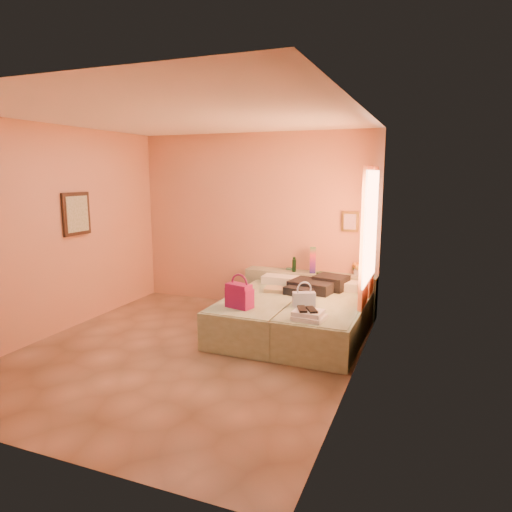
{
  "coord_description": "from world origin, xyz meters",
  "views": [
    {
      "loc": [
        2.73,
        -4.63,
        2.16
      ],
      "look_at": [
        0.57,
        0.85,
        1.09
      ],
      "focal_mm": 32.0,
      "sensor_mm": 36.0,
      "label": 1
    }
  ],
  "objects_px": {
    "bed_right": "(327,321)",
    "magenta_handbag": "(240,296)",
    "bed_left": "(263,313)",
    "blue_handbag": "(304,299)",
    "towel_stack": "(309,315)",
    "green_book": "(323,273)",
    "water_bottle": "(294,265)",
    "headboard_ledge": "(309,293)",
    "flower_vase": "(357,268)"
  },
  "relations": [
    {
      "from": "water_bottle",
      "to": "magenta_handbag",
      "type": "relative_size",
      "value": 0.68
    },
    {
      "from": "green_book",
      "to": "blue_handbag",
      "type": "relative_size",
      "value": 0.63
    },
    {
      "from": "flower_vase",
      "to": "water_bottle",
      "type": "bearing_deg",
      "value": -173.87
    },
    {
      "from": "headboard_ledge",
      "to": "magenta_handbag",
      "type": "height_order",
      "value": "magenta_handbag"
    },
    {
      "from": "flower_vase",
      "to": "headboard_ledge",
      "type": "bearing_deg",
      "value": -175.39
    },
    {
      "from": "flower_vase",
      "to": "magenta_handbag",
      "type": "xyz_separation_m",
      "value": [
        -1.18,
        -1.73,
        -0.11
      ]
    },
    {
      "from": "magenta_handbag",
      "to": "bed_right",
      "type": "bearing_deg",
      "value": 46.72
    },
    {
      "from": "magenta_handbag",
      "to": "towel_stack",
      "type": "relative_size",
      "value": 0.94
    },
    {
      "from": "water_bottle",
      "to": "flower_vase",
      "type": "xyz_separation_m",
      "value": [
        0.96,
        0.1,
        0.0
      ]
    },
    {
      "from": "bed_right",
      "to": "flower_vase",
      "type": "xyz_separation_m",
      "value": [
        0.19,
        1.11,
        0.52
      ]
    },
    {
      "from": "green_book",
      "to": "headboard_ledge",
      "type": "bearing_deg",
      "value": 175.49
    },
    {
      "from": "bed_left",
      "to": "water_bottle",
      "type": "height_order",
      "value": "water_bottle"
    },
    {
      "from": "headboard_ledge",
      "to": "blue_handbag",
      "type": "distance_m",
      "value": 1.37
    },
    {
      "from": "headboard_ledge",
      "to": "towel_stack",
      "type": "height_order",
      "value": "headboard_ledge"
    },
    {
      "from": "headboard_ledge",
      "to": "magenta_handbag",
      "type": "bearing_deg",
      "value": -105.47
    },
    {
      "from": "water_bottle",
      "to": "green_book",
      "type": "height_order",
      "value": "water_bottle"
    },
    {
      "from": "headboard_ledge",
      "to": "blue_handbag",
      "type": "relative_size",
      "value": 7.25
    },
    {
      "from": "flower_vase",
      "to": "blue_handbag",
      "type": "xyz_separation_m",
      "value": [
        -0.44,
        -1.38,
        -0.18
      ]
    },
    {
      "from": "blue_handbag",
      "to": "towel_stack",
      "type": "xyz_separation_m",
      "value": [
        0.2,
        -0.5,
        -0.04
      ]
    },
    {
      "from": "water_bottle",
      "to": "flower_vase",
      "type": "distance_m",
      "value": 0.96
    },
    {
      "from": "bed_left",
      "to": "flower_vase",
      "type": "height_order",
      "value": "flower_vase"
    },
    {
      "from": "bed_right",
      "to": "towel_stack",
      "type": "xyz_separation_m",
      "value": [
        -0.05,
        -0.77,
        0.3
      ]
    },
    {
      "from": "headboard_ledge",
      "to": "flower_vase",
      "type": "distance_m",
      "value": 0.84
    },
    {
      "from": "flower_vase",
      "to": "towel_stack",
      "type": "relative_size",
      "value": 0.66
    },
    {
      "from": "green_book",
      "to": "bed_right",
      "type": "bearing_deg",
      "value": -60.62
    },
    {
      "from": "towel_stack",
      "to": "bed_left",
      "type": "bearing_deg",
      "value": 138.14
    },
    {
      "from": "water_bottle",
      "to": "blue_handbag",
      "type": "relative_size",
      "value": 0.79
    },
    {
      "from": "magenta_handbag",
      "to": "blue_handbag",
      "type": "distance_m",
      "value": 0.82
    },
    {
      "from": "bed_right",
      "to": "magenta_handbag",
      "type": "distance_m",
      "value": 1.23
    },
    {
      "from": "bed_left",
      "to": "bed_right",
      "type": "height_order",
      "value": "same"
    },
    {
      "from": "flower_vase",
      "to": "magenta_handbag",
      "type": "distance_m",
      "value": 2.09
    },
    {
      "from": "flower_vase",
      "to": "green_book",
      "type": "bearing_deg",
      "value": -164.91
    },
    {
      "from": "headboard_ledge",
      "to": "bed_right",
      "type": "bearing_deg",
      "value": -63.43
    },
    {
      "from": "magenta_handbag",
      "to": "towel_stack",
      "type": "bearing_deg",
      "value": 5.74
    },
    {
      "from": "headboard_ledge",
      "to": "green_book",
      "type": "xyz_separation_m",
      "value": [
        0.23,
        -0.07,
        0.34
      ]
    },
    {
      "from": "flower_vase",
      "to": "towel_stack",
      "type": "distance_m",
      "value": 1.9
    },
    {
      "from": "bed_right",
      "to": "towel_stack",
      "type": "relative_size",
      "value": 5.71
    },
    {
      "from": "magenta_handbag",
      "to": "towel_stack",
      "type": "xyz_separation_m",
      "value": [
        0.94,
        -0.15,
        -0.1
      ]
    },
    {
      "from": "bed_left",
      "to": "towel_stack",
      "type": "xyz_separation_m",
      "value": [
        0.85,
        -0.77,
        0.3
      ]
    },
    {
      "from": "headboard_ledge",
      "to": "magenta_handbag",
      "type": "relative_size",
      "value": 6.22
    },
    {
      "from": "magenta_handbag",
      "to": "flower_vase",
      "type": "bearing_deg",
      "value": 70.34
    },
    {
      "from": "water_bottle",
      "to": "blue_handbag",
      "type": "distance_m",
      "value": 1.39
    },
    {
      "from": "green_book",
      "to": "magenta_handbag",
      "type": "distance_m",
      "value": 1.74
    },
    {
      "from": "bed_right",
      "to": "flower_vase",
      "type": "bearing_deg",
      "value": 80.82
    },
    {
      "from": "water_bottle",
      "to": "green_book",
      "type": "distance_m",
      "value": 0.48
    },
    {
      "from": "headboard_ledge",
      "to": "bed_left",
      "type": "distance_m",
      "value": 1.12
    },
    {
      "from": "towel_stack",
      "to": "water_bottle",
      "type": "bearing_deg",
      "value": 112.14
    },
    {
      "from": "bed_left",
      "to": "blue_handbag",
      "type": "relative_size",
      "value": 7.07
    },
    {
      "from": "bed_left",
      "to": "bed_right",
      "type": "xyz_separation_m",
      "value": [
        0.9,
        0.0,
        0.0
      ]
    },
    {
      "from": "water_bottle",
      "to": "towel_stack",
      "type": "bearing_deg",
      "value": -67.86
    }
  ]
}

